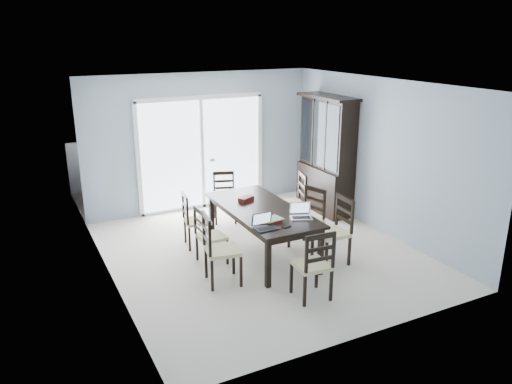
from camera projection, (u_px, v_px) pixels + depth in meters
floor at (261, 253)px, 7.79m from camera, size 5.00×5.00×0.00m
ceiling at (262, 84)px, 6.99m from camera, size 5.00×5.00×0.00m
back_wall at (201, 142)px, 9.51m from camera, size 4.50×0.02×2.60m
wall_left at (107, 194)px, 6.42m from camera, size 0.02×5.00×2.60m
wall_right at (380, 157)px, 8.36m from camera, size 0.02×5.00×2.60m
balcony at (187, 194)px, 10.78m from camera, size 4.50×2.00×0.10m
railing at (171, 157)px, 11.44m from camera, size 4.50×0.06×1.10m
dining_table at (261, 213)px, 7.58m from camera, size 1.00×2.20×0.75m
china_hutch at (326, 156)px, 9.39m from camera, size 0.50×1.38×2.20m
sliding_door at (202, 153)px, 9.56m from camera, size 2.52×0.05×2.18m
chair_left_near at (215, 242)px, 6.67m from camera, size 0.52×0.51×1.17m
chair_left_mid at (206, 230)px, 7.29m from camera, size 0.40×0.39×1.01m
chair_left_far at (192, 214)px, 7.89m from camera, size 0.45×0.44×1.03m
chair_right_near at (338, 223)px, 7.34m from camera, size 0.47×0.45×1.16m
chair_right_mid at (310, 211)px, 7.89m from camera, size 0.54×0.53×1.11m
chair_right_far at (296, 196)px, 8.54m from camera, size 0.56×0.55×1.17m
chair_end_near at (316, 258)px, 6.25m from camera, size 0.45×0.46×1.11m
chair_end_far at (224, 191)px, 9.04m from camera, size 0.49×0.50×1.03m
laptop_dark at (266, 226)px, 6.74m from camera, size 0.30×0.21×0.20m
laptop_silver at (301, 215)px, 7.13m from camera, size 0.37×0.32×0.21m
book_stack at (272, 220)px, 7.01m from camera, size 0.31×0.26×0.05m
cell_phone at (287, 227)px, 6.82m from camera, size 0.13×0.08×0.01m
game_box at (246, 199)px, 7.88m from camera, size 0.29×0.22×0.06m
hot_tub at (159, 177)px, 10.17m from camera, size 1.87×1.67×0.95m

